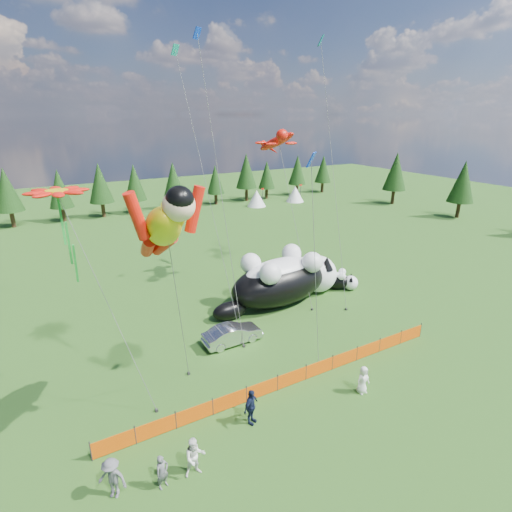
% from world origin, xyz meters
% --- Properties ---
extents(ground, '(160.00, 160.00, 0.00)m').
position_xyz_m(ground, '(0.00, 0.00, 0.00)').
color(ground, '#113309').
rests_on(ground, ground).
extents(safety_fence, '(22.06, 0.06, 1.10)m').
position_xyz_m(safety_fence, '(0.00, -3.00, 0.50)').
color(safety_fence, '#262626').
rests_on(safety_fence, ground).
extents(tree_line, '(90.00, 4.00, 8.00)m').
position_xyz_m(tree_line, '(0.00, 45.00, 4.00)').
color(tree_line, black).
rests_on(tree_line, ground).
extents(festival_tents, '(50.00, 3.20, 2.80)m').
position_xyz_m(festival_tents, '(11.00, 40.00, 1.40)').
color(festival_tents, white).
rests_on(festival_tents, ground).
extents(cat_large, '(12.23, 5.13, 4.42)m').
position_xyz_m(cat_large, '(5.78, 6.54, 2.10)').
color(cat_large, black).
rests_on(cat_large, ground).
extents(cat_small, '(4.01, 3.78, 1.77)m').
position_xyz_m(cat_small, '(11.15, 6.64, 0.84)').
color(cat_small, black).
rests_on(cat_small, ground).
extents(car, '(4.20, 1.54, 1.37)m').
position_xyz_m(car, '(-0.96, 2.83, 0.69)').
color(car, silver).
rests_on(car, ground).
extents(spectator_a, '(0.68, 0.56, 1.61)m').
position_xyz_m(spectator_a, '(-8.56, -5.91, 0.81)').
color(spectator_a, '#5A5A5F').
rests_on(spectator_a, ground).
extents(spectator_b, '(0.98, 0.65, 1.91)m').
position_xyz_m(spectator_b, '(-7.13, -5.98, 0.95)').
color(spectator_b, white).
rests_on(spectator_b, ground).
extents(spectator_c, '(1.30, 1.07, 1.97)m').
position_xyz_m(spectator_c, '(-3.52, -4.47, 0.98)').
color(spectator_c, '#141B37').
rests_on(spectator_c, ground).
extents(spectator_d, '(1.35, 1.28, 1.91)m').
position_xyz_m(spectator_d, '(-10.46, -5.34, 0.95)').
color(spectator_d, '#5A5A5F').
rests_on(spectator_d, ground).
extents(spectator_e, '(0.82, 0.54, 1.67)m').
position_xyz_m(spectator_e, '(3.13, -5.48, 0.83)').
color(spectator_e, white).
rests_on(spectator_e, ground).
extents(superhero_kite, '(5.81, 6.43, 12.96)m').
position_xyz_m(superhero_kite, '(-6.66, -2.35, 10.32)').
color(superhero_kite, '#DABE0B').
rests_on(superhero_kite, ground).
extents(gecko_kite, '(4.14, 11.30, 14.97)m').
position_xyz_m(gecko_kite, '(8.02, 11.83, 12.68)').
color(gecko_kite, red).
rests_on(gecko_kite, ground).
extents(flower_kite, '(4.71, 5.86, 12.25)m').
position_xyz_m(flower_kite, '(-10.32, 2.66, 11.23)').
color(flower_kite, red).
rests_on(flower_kite, ground).
extents(diamond_kite_a, '(1.62, 3.59, 19.98)m').
position_xyz_m(diamond_kite_a, '(-1.56, 4.93, 17.81)').
color(diamond_kite_a, '#0D35C8').
rests_on(diamond_kite_a, ground).
extents(diamond_kite_b, '(1.30, 6.83, 21.51)m').
position_xyz_m(diamond_kite_b, '(10.06, 8.62, 19.44)').
color(diamond_kite_b, '#0C9B85').
rests_on(diamond_kite_b, ground).
extents(diamond_kite_c, '(1.66, 0.86, 13.61)m').
position_xyz_m(diamond_kite_c, '(1.02, -2.61, 12.35)').
color(diamond_kite_c, '#0D35C8').
rests_on(diamond_kite_c, ground).
extents(diamond_kite_d, '(1.90, 7.02, 20.50)m').
position_xyz_m(diamond_kite_d, '(-0.72, 11.27, 18.31)').
color(diamond_kite_d, '#0C9B85').
rests_on(diamond_kite_d, ground).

